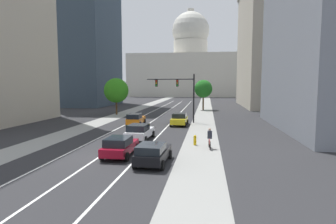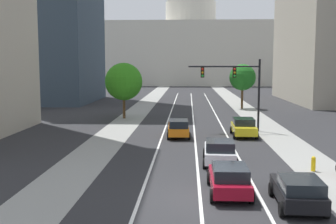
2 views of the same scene
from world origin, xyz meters
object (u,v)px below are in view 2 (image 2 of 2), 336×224
Objects in this scene: car_yellow at (244,127)px; street_tree_mid_left at (124,82)px; fire_hydrant at (313,164)px; street_tree_near_right at (243,77)px; car_crimson at (229,179)px; car_orange at (178,128)px; car_black at (298,191)px; car_white at (220,151)px; traffic_signal_mast at (237,81)px; capitol_building at (190,43)px.

street_tree_mid_left is (-12.32, 11.48, 3.45)m from car_yellow.
street_tree_near_right reaches higher than fire_hydrant.
car_crimson is 0.97× the size of car_orange.
car_black is 4.58× the size of fire_hydrant.
car_white is 5.65m from fire_hydrant.
fire_hydrant is at bearing -49.67° from car_crimson.
fire_hydrant is (8.24, -11.13, -0.36)m from car_orange.
car_black is at bearing -89.18° from traffic_signal_mast.
street_tree_mid_left is (-6.63, 12.24, 3.45)m from car_orange.
capitol_building is 95.58m from car_yellow.
car_white is at bearing -89.23° from capitol_building.
car_white is (1.42, -104.98, -11.98)m from capitol_building.
street_tree_near_right is at bearing 81.32° from traffic_signal_mast.
car_orange is (-5.68, 17.50, 0.06)m from car_black.
capitol_building reaches higher than traffic_signal_mast.
street_tree_near_right is at bearing -84.40° from capitol_building.
street_tree_near_right reaches higher than car_black.
street_tree_mid_left reaches higher than car_yellow.
car_black is 8.49m from car_white.
car_orange is 0.71× the size of street_tree_near_right.
capitol_building is 113.70m from car_black.
fire_hydrant is 0.14× the size of street_tree_mid_left.
car_white is at bearing -101.07° from traffic_signal_mast.
car_crimson is at bearing -177.57° from car_white.
car_orange is at bearing 126.49° from fire_hydrant.
traffic_signal_mast is at bearing -98.68° from street_tree_near_right.
car_white is 0.69× the size of street_tree_mid_left.
car_white is 6.22m from car_crimson.
car_crimson is at bearing -139.61° from fire_hydrant.
capitol_building reaches higher than car_white.
car_white is at bearing -66.47° from street_tree_mid_left.
street_tree_mid_left is at bearing 47.79° from car_yellow.
car_orange is (-1.42, -95.49, -11.96)m from capitol_building.
street_tree_near_right is at bearing 37.10° from street_tree_mid_left.
capitol_building is 84.07m from street_tree_mid_left.
car_yellow is 4.72× the size of fire_hydrant.
fire_hydrant is at bearing -167.16° from car_yellow.
car_white is 0.99× the size of car_orange.
car_black is at bearing -87.84° from capitol_building.
capitol_building is at bearing -2.85° from car_orange.
fire_hydrant is at bearing -79.00° from traffic_signal_mast.
car_white reaches higher than car_black.
street_tree_near_right is at bearing -6.12° from car_yellow.
car_yellow is 16.72m from car_crimson.
capitol_building is 12.02× the size of car_white.
street_tree_mid_left is at bearing -142.90° from street_tree_near_right.
car_black is 0.93× the size of car_orange.
car_crimson is at bearing 170.95° from car_yellow.
capitol_building is at bearing 0.67° from car_crimson.
car_crimson is at bearing 60.36° from car_black.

